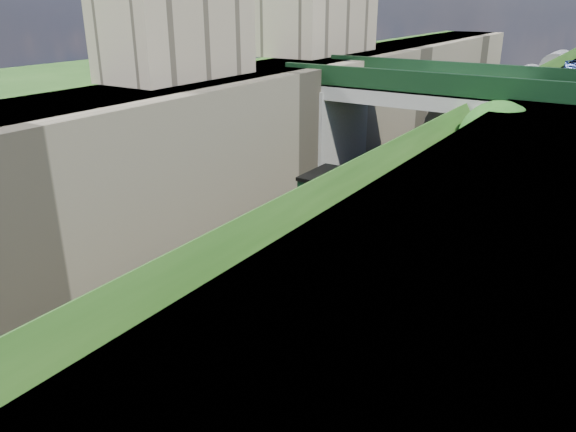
{
  "coord_description": "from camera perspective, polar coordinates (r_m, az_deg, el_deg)",
  "views": [
    {
      "loc": [
        11.38,
        -7.99,
        10.86
      ],
      "look_at": [
        0.0,
        9.66,
        2.68
      ],
      "focal_mm": 35.0,
      "sensor_mm": 36.0,
      "label": 1
    }
  ],
  "objects": [
    {
      "name": "road_bridge",
      "position": [
        34.33,
        14.63,
        9.21
      ],
      "size": [
        16.0,
        6.4,
        7.25
      ],
      "color": "gray",
      "rests_on": "ground"
    },
    {
      "name": "coach_middle",
      "position": [
        57.23,
        22.57,
        10.85
      ],
      "size": [
        2.9,
        18.0,
        3.7
      ],
      "color": "black",
      "rests_on": "trackbed"
    },
    {
      "name": "building_near",
      "position": [
        30.38,
        -11.21,
        17.4
      ],
      "size": [
        4.0,
        8.0,
        4.0
      ],
      "primitive_type": "cube",
      "color": "gray",
      "rests_on": "street_plateau_left"
    },
    {
      "name": "street_plateau_left",
      "position": [
        35.4,
        -3.23,
        9.26
      ],
      "size": [
        6.0,
        90.0,
        7.0
      ],
      "primitive_type": "cube",
      "color": "#262628",
      "rests_on": "ground"
    },
    {
      "name": "locomotive",
      "position": [
        21.64,
        1.53,
        -3.2
      ],
      "size": [
        3.1,
        10.22,
        3.83
      ],
      "color": "black",
      "rests_on": "trackbed"
    },
    {
      "name": "coach_rear",
      "position": [
        75.63,
        25.49,
        12.61
      ],
      "size": [
        2.9,
        18.0,
        3.7
      ],
      "color": "black",
      "rests_on": "trackbed"
    },
    {
      "name": "tender",
      "position": [
        27.85,
        9.44,
        1.61
      ],
      "size": [
        2.7,
        6.0,
        3.05
      ],
      "color": "black",
      "rests_on": "trackbed"
    },
    {
      "name": "track_right",
      "position": [
        31.62,
        12.06,
        1.19
      ],
      "size": [
        2.5,
        90.0,
        0.2
      ],
      "color": "black",
      "rests_on": "trackbed"
    },
    {
      "name": "trackbed",
      "position": [
        32.08,
        10.06,
        1.35
      ],
      "size": [
        10.0,
        90.0,
        0.2
      ],
      "primitive_type": "cube",
      "color": "#473F38",
      "rests_on": "ground"
    },
    {
      "name": "building_far",
      "position": [
        43.85,
        3.05,
        20.14
      ],
      "size": [
        5.0,
        10.0,
        6.0
      ],
      "primitive_type": "cube",
      "color": "gray",
      "rests_on": "street_plateau_left"
    },
    {
      "name": "tree",
      "position": [
        27.72,
        20.72,
        6.96
      ],
      "size": [
        3.6,
        3.8,
        6.6
      ],
      "color": "black",
      "rests_on": "ground"
    },
    {
      "name": "retaining_wall",
      "position": [
        33.51,
        1.69,
        8.59
      ],
      "size": [
        1.0,
        90.0,
        7.0
      ],
      "primitive_type": "cube",
      "color": "#756B56",
      "rests_on": "ground"
    },
    {
      "name": "track_left",
      "position": [
        32.79,
        6.87,
        2.24
      ],
      "size": [
        2.5,
        90.0,
        0.2
      ],
      "color": "black",
      "rests_on": "trackbed"
    },
    {
      "name": "coach_front",
      "position": [
        39.21,
        17.04,
        7.37
      ],
      "size": [
        2.9,
        18.0,
        3.7
      ],
      "color": "black",
      "rests_on": "trackbed"
    },
    {
      "name": "ground",
      "position": [
        17.64,
        -18.18,
        -17.97
      ],
      "size": [
        160.0,
        160.0,
        0.0
      ],
      "primitive_type": "plane",
      "color": "#1E4714",
      "rests_on": "ground"
    },
    {
      "name": "embankment_slope",
      "position": [
        29.32,
        18.96,
        4.07
      ],
      "size": [
        4.39,
        90.0,
        6.4
      ],
      "color": "#1E4714",
      "rests_on": "ground"
    }
  ]
}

